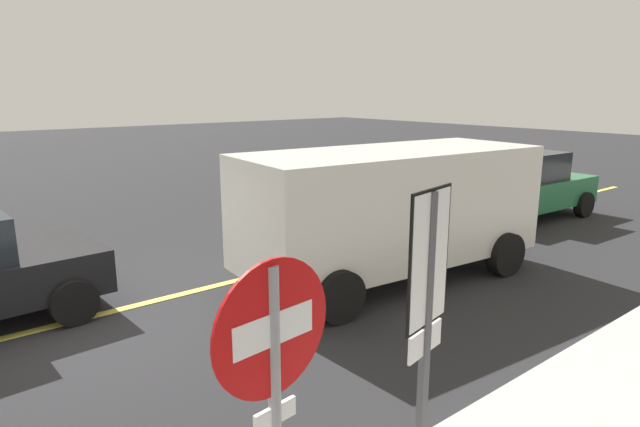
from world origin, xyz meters
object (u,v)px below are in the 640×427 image
(stop_sign, at_px, (275,392))
(speed_limit_sign, at_px, (427,295))
(car_green_far_lane, at_px, (521,185))
(white_van, at_px, (392,205))

(stop_sign, xyz_separation_m, speed_limit_sign, (1.38, 0.13, 0.17))
(stop_sign, height_order, car_green_far_lane, stop_sign)
(speed_limit_sign, distance_m, white_van, 5.31)
(speed_limit_sign, height_order, car_green_far_lane, speed_limit_sign)
(stop_sign, bearing_deg, car_green_far_lane, 25.11)
(stop_sign, relative_size, speed_limit_sign, 0.93)
(white_van, height_order, car_green_far_lane, white_van)
(stop_sign, relative_size, white_van, 0.44)
(car_green_far_lane, bearing_deg, speed_limit_sign, -152.39)
(white_van, bearing_deg, stop_sign, -141.69)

